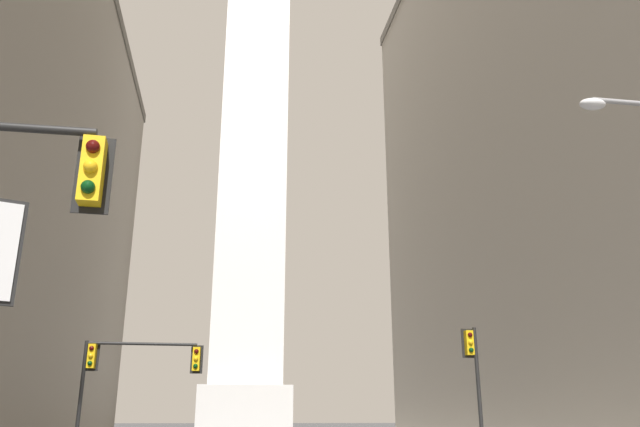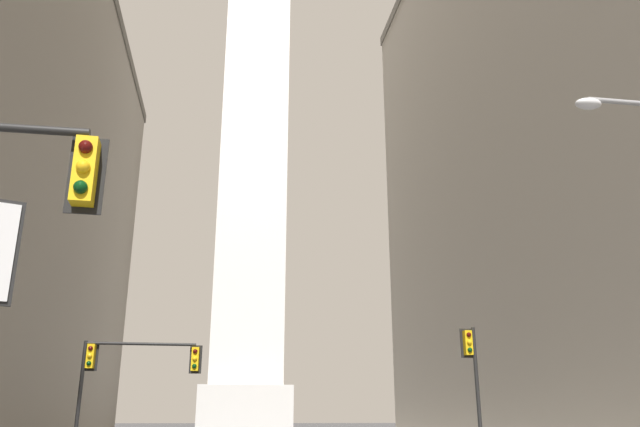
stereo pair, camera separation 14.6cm
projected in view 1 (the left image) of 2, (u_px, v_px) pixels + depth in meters
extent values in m
cube|color=silver|center=(243.00, 410.00, 64.75)|extent=(9.42, 9.42, 4.62)
cube|color=white|center=(253.00, 133.00, 74.63)|extent=(7.53, 7.53, 58.71)
cube|color=#E5B20F|center=(92.00, 171.00, 9.93)|extent=(0.35, 0.35, 1.10)
cube|color=black|center=(94.00, 175.00, 10.09)|extent=(0.58, 0.06, 1.32)
sphere|color=#410907|center=(93.00, 147.00, 9.85)|extent=(0.22, 0.22, 0.22)
sphere|color=yellow|center=(90.00, 166.00, 9.75)|extent=(0.22, 0.22, 0.22)
sphere|color=#073410|center=(88.00, 187.00, 9.64)|extent=(0.22, 0.22, 0.22)
cylinder|color=black|center=(479.00, 389.00, 27.97)|extent=(0.18, 0.18, 5.47)
cube|color=#E5B20F|center=(469.00, 343.00, 28.56)|extent=(0.34, 0.34, 1.10)
cube|color=black|center=(468.00, 343.00, 28.73)|extent=(0.58, 0.04, 1.32)
sphere|color=#410907|center=(470.00, 335.00, 28.49)|extent=(0.22, 0.22, 0.22)
sphere|color=yellow|center=(471.00, 342.00, 28.38)|extent=(0.22, 0.22, 0.22)
sphere|color=#073410|center=(471.00, 350.00, 28.27)|extent=(0.22, 0.22, 0.22)
cylinder|color=black|center=(81.00, 396.00, 28.38)|extent=(0.18, 0.18, 4.93)
cube|color=#E5B20F|center=(92.00, 356.00, 28.97)|extent=(0.37, 0.37, 1.10)
cube|color=black|center=(93.00, 356.00, 29.14)|extent=(0.58, 0.08, 1.32)
sphere|color=#410907|center=(92.00, 348.00, 28.90)|extent=(0.22, 0.22, 0.22)
sphere|color=yellow|center=(91.00, 356.00, 28.79)|extent=(0.22, 0.22, 0.22)
sphere|color=#073410|center=(90.00, 363.00, 28.68)|extent=(0.22, 0.22, 0.22)
cylinder|color=black|center=(143.00, 344.00, 29.49)|extent=(5.08, 0.14, 0.14)
sphere|color=black|center=(87.00, 343.00, 29.11)|extent=(0.18, 0.18, 0.18)
cube|color=#E5B20F|center=(196.00, 359.00, 29.65)|extent=(0.37, 0.37, 1.10)
cube|color=black|center=(197.00, 359.00, 29.82)|extent=(0.58, 0.08, 1.32)
sphere|color=#410907|center=(196.00, 351.00, 29.57)|extent=(0.22, 0.22, 0.22)
sphere|color=yellow|center=(196.00, 359.00, 29.47)|extent=(0.22, 0.22, 0.22)
sphere|color=#073410|center=(195.00, 366.00, 29.36)|extent=(0.22, 0.22, 0.22)
ellipsoid|color=silver|center=(592.00, 104.00, 14.62)|extent=(0.64, 0.36, 0.26)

